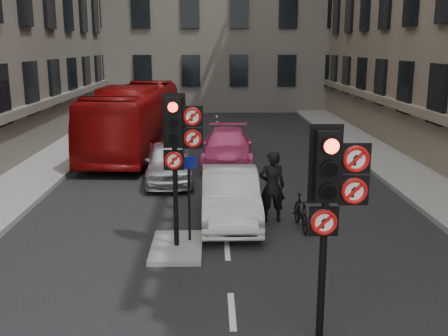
{
  "coord_description": "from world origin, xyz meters",
  "views": [
    {
      "loc": [
        -0.35,
        -6.71,
        4.74
      ],
      "look_at": [
        -0.14,
        2.4,
        2.6
      ],
      "focal_mm": 42.0,
      "sensor_mm": 36.0,
      "label": 1
    }
  ],
  "objects_px": {
    "motorcycle": "(301,212)",
    "motorcyclist": "(272,186)",
    "car_silver": "(169,162)",
    "bus_red": "(135,119)",
    "signal_near": "(332,189)",
    "car_pink": "(227,147)",
    "car_white": "(230,196)",
    "info_sign": "(189,187)",
    "signal_far": "(178,138)"
  },
  "relations": [
    {
      "from": "signal_far",
      "to": "motorcyclist",
      "type": "height_order",
      "value": "signal_far"
    },
    {
      "from": "car_silver",
      "to": "car_white",
      "type": "height_order",
      "value": "car_white"
    },
    {
      "from": "bus_red",
      "to": "motorcyclist",
      "type": "relative_size",
      "value": 5.47
    },
    {
      "from": "car_white",
      "to": "signal_far",
      "type": "bearing_deg",
      "value": -121.27
    },
    {
      "from": "signal_far",
      "to": "motorcyclist",
      "type": "xyz_separation_m",
      "value": [
        2.4,
        2.04,
        -1.71
      ]
    },
    {
      "from": "signal_near",
      "to": "motorcycle",
      "type": "xyz_separation_m",
      "value": [
        0.5,
        5.38,
        -2.13
      ]
    },
    {
      "from": "car_silver",
      "to": "bus_red",
      "type": "xyz_separation_m",
      "value": [
        -1.96,
        5.52,
        0.81
      ]
    },
    {
      "from": "car_white",
      "to": "motorcycle",
      "type": "distance_m",
      "value": 2.0
    },
    {
      "from": "signal_near",
      "to": "motorcyclist",
      "type": "relative_size",
      "value": 1.8
    },
    {
      "from": "info_sign",
      "to": "motorcyclist",
      "type": "bearing_deg",
      "value": 23.35
    },
    {
      "from": "signal_near",
      "to": "signal_far",
      "type": "xyz_separation_m",
      "value": [
        -2.6,
        4.0,
        0.12
      ]
    },
    {
      "from": "car_pink",
      "to": "motorcycle",
      "type": "xyz_separation_m",
      "value": [
        1.71,
        -7.78,
        -0.26
      ]
    },
    {
      "from": "bus_red",
      "to": "info_sign",
      "type": "relative_size",
      "value": 5.21
    },
    {
      "from": "car_silver",
      "to": "bus_red",
      "type": "bearing_deg",
      "value": 105.21
    },
    {
      "from": "car_silver",
      "to": "car_pink",
      "type": "bearing_deg",
      "value": 47.02
    },
    {
      "from": "bus_red",
      "to": "car_white",
      "type": "bearing_deg",
      "value": -64.35
    },
    {
      "from": "motorcyclist",
      "to": "car_silver",
      "type": "bearing_deg",
      "value": -56.68
    },
    {
      "from": "car_pink",
      "to": "info_sign",
      "type": "relative_size",
      "value": 2.36
    },
    {
      "from": "signal_far",
      "to": "motorcycle",
      "type": "xyz_separation_m",
      "value": [
        3.1,
        1.38,
        -2.25
      ]
    },
    {
      "from": "bus_red",
      "to": "car_silver",
      "type": "bearing_deg",
      "value": -66.7
    },
    {
      "from": "bus_red",
      "to": "signal_far",
      "type": "bearing_deg",
      "value": -73.48
    },
    {
      "from": "car_white",
      "to": "motorcyclist",
      "type": "bearing_deg",
      "value": -3.25
    },
    {
      "from": "car_pink",
      "to": "motorcyclist",
      "type": "xyz_separation_m",
      "value": [
        1.01,
        -7.11,
        0.28
      ]
    },
    {
      "from": "motorcyclist",
      "to": "car_pink",
      "type": "bearing_deg",
      "value": -84.18
    },
    {
      "from": "signal_near",
      "to": "bus_red",
      "type": "height_order",
      "value": "signal_near"
    },
    {
      "from": "signal_near",
      "to": "car_pink",
      "type": "xyz_separation_m",
      "value": [
        -1.21,
        13.16,
        -1.87
      ]
    },
    {
      "from": "motorcyclist",
      "to": "info_sign",
      "type": "bearing_deg",
      "value": 36.15
    },
    {
      "from": "signal_near",
      "to": "car_white",
      "type": "relative_size",
      "value": 0.82
    },
    {
      "from": "bus_red",
      "to": "motorcyclist",
      "type": "xyz_separation_m",
      "value": [
        5.12,
        -9.94,
        -0.52
      ]
    },
    {
      "from": "signal_far",
      "to": "bus_red",
      "type": "bearing_deg",
      "value": 102.8
    },
    {
      "from": "info_sign",
      "to": "signal_far",
      "type": "bearing_deg",
      "value": -139.5
    },
    {
      "from": "car_pink",
      "to": "bus_red",
      "type": "xyz_separation_m",
      "value": [
        -4.12,
        2.83,
        0.8
      ]
    },
    {
      "from": "bus_red",
      "to": "motorcycle",
      "type": "bearing_deg",
      "value": -57.51
    },
    {
      "from": "car_pink",
      "to": "motorcyclist",
      "type": "relative_size",
      "value": 2.48
    },
    {
      "from": "car_white",
      "to": "info_sign",
      "type": "height_order",
      "value": "info_sign"
    },
    {
      "from": "signal_far",
      "to": "motorcyclist",
      "type": "relative_size",
      "value": 1.8
    },
    {
      "from": "motorcycle",
      "to": "motorcyclist",
      "type": "xyz_separation_m",
      "value": [
        -0.7,
        0.67,
        0.54
      ]
    },
    {
      "from": "motorcycle",
      "to": "motorcyclist",
      "type": "bearing_deg",
      "value": 132.89
    },
    {
      "from": "motorcyclist",
      "to": "car_white",
      "type": "bearing_deg",
      "value": -5.08
    },
    {
      "from": "bus_red",
      "to": "info_sign",
      "type": "bearing_deg",
      "value": -72.16
    },
    {
      "from": "signal_far",
      "to": "signal_near",
      "type": "bearing_deg",
      "value": -56.98
    },
    {
      "from": "signal_near",
      "to": "info_sign",
      "type": "distance_m",
      "value": 5.05
    },
    {
      "from": "motorcycle",
      "to": "info_sign",
      "type": "xyz_separation_m",
      "value": [
        -2.89,
        -1.07,
        1.01
      ]
    },
    {
      "from": "car_white",
      "to": "info_sign",
      "type": "relative_size",
      "value": 2.09
    },
    {
      "from": "signal_near",
      "to": "car_silver",
      "type": "distance_m",
      "value": 11.15
    },
    {
      "from": "car_pink",
      "to": "motorcycle",
      "type": "height_order",
      "value": "car_pink"
    },
    {
      "from": "motorcyclist",
      "to": "motorcycle",
      "type": "bearing_deg",
      "value": 134.14
    },
    {
      "from": "motorcyclist",
      "to": "signal_far",
      "type": "bearing_deg",
      "value": 38.17
    },
    {
      "from": "bus_red",
      "to": "info_sign",
      "type": "distance_m",
      "value": 12.04
    },
    {
      "from": "info_sign",
      "to": "signal_near",
      "type": "bearing_deg",
      "value": -76.08
    }
  ]
}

